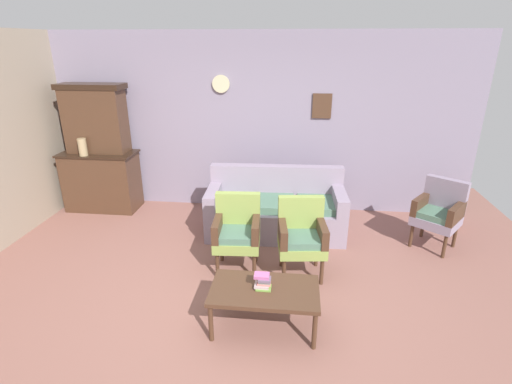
% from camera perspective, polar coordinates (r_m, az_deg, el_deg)
% --- Properties ---
extents(ground_plane, '(7.68, 7.68, 0.00)m').
position_cam_1_polar(ground_plane, '(4.15, -2.93, -16.38)').
color(ground_plane, '#84564C').
extents(wall_back_with_decor, '(6.40, 0.09, 2.70)m').
position_cam_1_polar(wall_back_with_decor, '(6.01, 0.81, 9.98)').
color(wall_back_with_decor, gray).
rests_on(wall_back_with_decor, ground).
extents(side_cabinet, '(1.16, 0.55, 0.93)m').
position_cam_1_polar(side_cabinet, '(6.62, -21.78, 1.55)').
color(side_cabinet, '#472D1E').
rests_on(side_cabinet, ground).
extents(cabinet_upper_hutch, '(0.99, 0.38, 1.03)m').
position_cam_1_polar(cabinet_upper_hutch, '(6.45, -22.67, 10.04)').
color(cabinet_upper_hutch, '#472D1E').
rests_on(cabinet_upper_hutch, side_cabinet).
extents(vase_on_cabinet, '(0.13, 0.13, 0.26)m').
position_cam_1_polar(vase_on_cabinet, '(6.37, -24.24, 6.07)').
color(vase_on_cabinet, tan).
rests_on(vase_on_cabinet, side_cabinet).
extents(floral_couch, '(1.91, 0.87, 0.90)m').
position_cam_1_polar(floral_couch, '(5.42, 2.92, -2.77)').
color(floral_couch, gray).
rests_on(floral_couch, ground).
extents(armchair_near_couch_end, '(0.55, 0.52, 0.90)m').
position_cam_1_polar(armchair_near_couch_end, '(4.50, -2.79, -5.60)').
color(armchair_near_couch_end, '#849947').
rests_on(armchair_near_couch_end, ground).
extents(armchair_by_doorway, '(0.57, 0.55, 0.90)m').
position_cam_1_polar(armchair_by_doorway, '(4.43, 6.74, -6.22)').
color(armchair_by_doorway, '#849947').
rests_on(armchair_by_doorway, ground).
extents(wingback_chair_by_fireplace, '(0.71, 0.70, 0.90)m').
position_cam_1_polar(wingback_chair_by_fireplace, '(5.51, 25.39, -2.55)').
color(wingback_chair_by_fireplace, gray).
rests_on(wingback_chair_by_fireplace, ground).
extents(coffee_table, '(1.00, 0.56, 0.42)m').
position_cam_1_polar(coffee_table, '(3.68, 1.27, -14.66)').
color(coffee_table, '#472D1E').
rests_on(coffee_table, ground).
extents(book_stack_on_table, '(0.16, 0.13, 0.14)m').
position_cam_1_polar(book_stack_on_table, '(3.63, 1.06, -13.08)').
color(book_stack_on_table, '#72A041').
rests_on(book_stack_on_table, coffee_table).
extents(floor_vase_by_wall, '(0.21, 0.21, 0.68)m').
position_cam_1_polar(floor_vase_by_wall, '(6.25, 27.26, -1.74)').
color(floor_vase_by_wall, brown).
rests_on(floor_vase_by_wall, ground).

